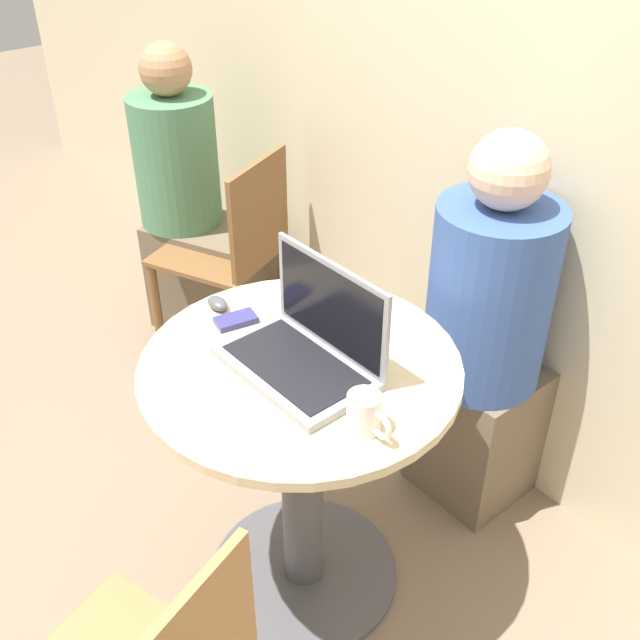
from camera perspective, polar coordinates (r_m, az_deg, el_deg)
The scene contains 10 objects.
ground_plane at distance 2.23m, azimuth -1.22°, elevation -18.73°, with size 12.00×12.00×0.00m, color #7F6B56.
back_wall at distance 1.99m, azimuth 17.84°, elevation 18.74°, with size 7.00×0.05×2.60m.
round_table at distance 1.87m, azimuth -1.40°, elevation -9.80°, with size 0.74×0.74×0.75m.
laptop at distance 1.65m, azimuth -0.97°, elevation -2.00°, with size 0.36×0.23×0.24m.
cell_phone at distance 1.82m, azimuth -6.42°, elevation -0.00°, with size 0.07×0.11×0.02m.
computer_mouse at distance 1.88m, azimuth -7.81°, elevation 1.26°, with size 0.07×0.04×0.03m.
coffee_cup at distance 1.49m, azimuth 3.49°, elevation -7.16°, with size 0.11×0.07×0.09m.
person_seated at distance 2.20m, azimuth 13.04°, elevation -2.67°, with size 0.33×0.52×1.17m.
chair_background at distance 2.80m, azimuth -6.70°, elevation 5.05°, with size 0.53×0.53×0.81m.
person_background at distance 2.97m, azimuth -9.56°, elevation 7.70°, with size 0.52×0.45×1.13m.
Camera 1 is at (1.07, -0.80, 1.79)m, focal length 42.00 mm.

